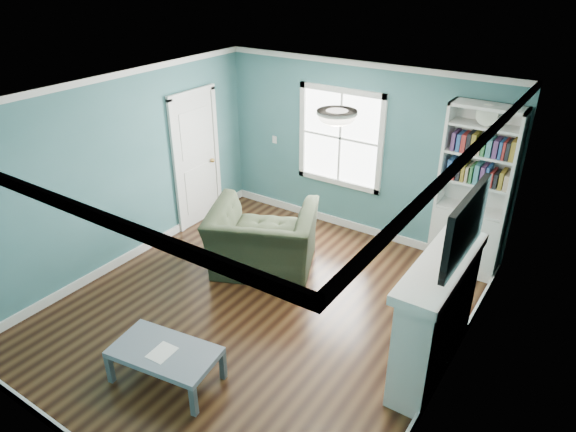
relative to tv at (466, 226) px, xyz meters
The scene contains 13 objects.
floor 2.80m from the tv, behind, with size 5.00×5.00×0.00m, color black.
room_walls 2.21m from the tv, behind, with size 5.00×5.00×5.00m.
trim 2.26m from the tv, behind, with size 4.50×5.00×2.60m.
window 3.40m from the tv, 137.57° to the left, with size 1.40×0.06×1.50m.
bookshelf 2.29m from the tv, 101.57° to the left, with size 0.90×0.35×2.31m.
fireplace 1.10m from the tv, behind, with size 0.44×1.58×1.30m.
tv is the anchor object (origin of this frame).
door 4.63m from the tv, 164.80° to the left, with size 0.12×0.98×2.17m.
ceiling_fixture 1.54m from the tv, behind, with size 0.38×0.38×0.15m.
light_switch 4.38m from the tv, 148.30° to the left, with size 0.08×0.01×0.12m, color white.
recliner 2.99m from the tv, 167.97° to the left, with size 1.38×0.90×1.21m, color black.
coffee_table 3.15m from the tv, 144.08° to the right, with size 1.14×0.74×0.39m.
paper_sheet 3.14m from the tv, 143.35° to the right, with size 0.21×0.27×0.00m, color white.
Camera 1 is at (3.11, -4.04, 3.90)m, focal length 32.00 mm.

